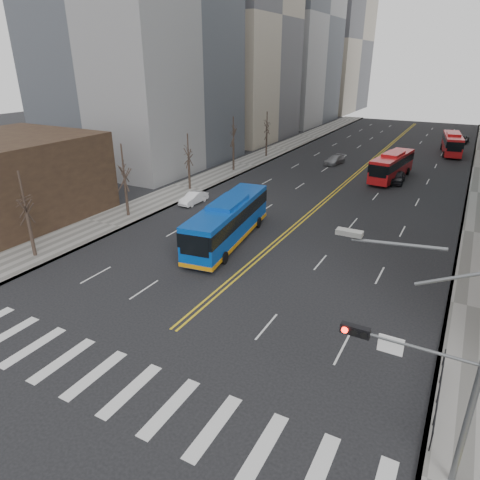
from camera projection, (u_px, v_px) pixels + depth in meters
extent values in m
plane|color=black|center=(112.00, 382.00, 21.20)|extent=(220.00, 220.00, 0.00)
cube|color=#65635E|center=(244.00, 164.00, 64.85)|extent=(5.00, 130.00, 0.15)
cube|color=silver|center=(6.00, 335.00, 24.82)|extent=(0.70, 4.00, 0.01)
cube|color=silver|center=(33.00, 347.00, 23.79)|extent=(0.70, 4.00, 0.01)
cube|color=silver|center=(63.00, 360.00, 22.75)|extent=(0.70, 4.00, 0.01)
cube|color=silver|center=(95.00, 374.00, 21.72)|extent=(0.70, 4.00, 0.01)
cube|color=silver|center=(131.00, 390.00, 20.68)|extent=(0.70, 4.00, 0.01)
cube|color=silver|center=(170.00, 408.00, 19.65)|extent=(0.70, 4.00, 0.01)
cube|color=silver|center=(214.00, 427.00, 18.62)|extent=(0.70, 4.00, 0.01)
cube|color=silver|center=(263.00, 449.00, 17.58)|extent=(0.70, 4.00, 0.01)
cube|color=silver|center=(318.00, 473.00, 16.55)|extent=(0.70, 4.00, 0.01)
cube|color=gold|center=(367.00, 163.00, 65.84)|extent=(0.15, 100.00, 0.01)
cube|color=gold|center=(370.00, 164.00, 65.67)|extent=(0.15, 100.00, 0.01)
cube|color=gray|center=(228.00, 17.00, 79.66)|extent=(22.00, 22.00, 44.00)
cube|color=gray|center=(289.00, 17.00, 100.31)|extent=(20.00, 26.00, 48.00)
cube|color=gray|center=(332.00, 40.00, 127.35)|extent=(18.00, 30.00, 40.00)
cylinder|color=slate|center=(473.00, 401.00, 14.61)|extent=(0.24, 0.24, 8.00)
cylinder|color=slate|center=(411.00, 346.00, 15.01)|extent=(4.50, 0.12, 0.12)
cube|color=black|center=(355.00, 330.00, 15.86)|extent=(1.10, 0.28, 0.38)
cylinder|color=#FF190C|center=(345.00, 330.00, 15.89)|extent=(0.24, 0.08, 0.24)
cylinder|color=black|center=(354.00, 333.00, 15.73)|extent=(0.24, 0.08, 0.24)
cylinder|color=black|center=(364.00, 335.00, 15.58)|extent=(0.24, 0.08, 0.24)
cube|color=white|center=(391.00, 345.00, 15.37)|extent=(0.90, 0.06, 0.70)
cube|color=#999993|center=(349.00, 233.00, 14.64)|extent=(0.90, 0.35, 0.18)
cube|color=black|center=(440.00, 386.00, 19.36)|extent=(0.04, 6.00, 0.04)
cylinder|color=black|center=(431.00, 442.00, 17.12)|extent=(0.06, 0.06, 1.00)
cylinder|color=black|center=(435.00, 416.00, 18.34)|extent=(0.06, 0.06, 1.00)
cylinder|color=black|center=(438.00, 394.00, 19.55)|extent=(0.06, 0.06, 1.00)
cylinder|color=black|center=(441.00, 375.00, 20.77)|extent=(0.06, 0.06, 1.00)
cylinder|color=black|center=(444.00, 357.00, 21.98)|extent=(0.06, 0.06, 1.00)
cylinder|color=#2D221B|center=(31.00, 235.00, 33.96)|extent=(0.28, 0.28, 3.75)
cylinder|color=#2D221B|center=(127.00, 198.00, 42.84)|extent=(0.28, 0.28, 3.90)
cylinder|color=#2D221B|center=(189.00, 175.00, 51.81)|extent=(0.28, 0.28, 3.60)
cylinder|color=#2D221B|center=(233.00, 157.00, 60.64)|extent=(0.28, 0.28, 4.00)
cylinder|color=#2D221B|center=(266.00, 145.00, 69.59)|extent=(0.28, 0.28, 3.80)
cube|color=#0A42A4|center=(228.00, 221.00, 36.83)|extent=(4.48, 13.38, 3.15)
cube|color=black|center=(228.00, 214.00, 36.60)|extent=(4.54, 13.41, 1.12)
cube|color=#0A42A4|center=(228.00, 202.00, 36.17)|extent=(2.79, 4.85, 0.40)
cube|color=orange|center=(228.00, 236.00, 37.37)|extent=(4.54, 13.41, 0.35)
cylinder|color=black|center=(193.00, 253.00, 34.21)|extent=(0.43, 1.03, 1.00)
cylinder|color=black|center=(224.00, 258.00, 33.32)|extent=(0.43, 1.03, 1.00)
cylinder|color=black|center=(232.00, 219.00, 41.45)|extent=(0.43, 1.03, 1.00)
cylinder|color=black|center=(258.00, 222.00, 40.56)|extent=(0.43, 1.03, 1.00)
cube|color=red|center=(392.00, 166.00, 56.50)|extent=(3.85, 11.36, 2.89)
cube|color=black|center=(392.00, 162.00, 56.28)|extent=(3.91, 11.39, 1.04)
cube|color=red|center=(393.00, 154.00, 55.90)|extent=(2.48, 4.11, 0.40)
cylinder|color=black|center=(372.00, 180.00, 55.00)|extent=(0.42, 1.03, 1.00)
cylinder|color=black|center=(392.00, 183.00, 53.66)|extent=(0.42, 1.03, 1.00)
cylinder|color=black|center=(389.00, 169.00, 60.36)|extent=(0.42, 1.03, 1.00)
cylinder|color=black|center=(408.00, 171.00, 59.01)|extent=(0.42, 1.03, 1.00)
cube|color=red|center=(452.00, 143.00, 71.70)|extent=(3.92, 11.26, 2.86)
cube|color=black|center=(453.00, 140.00, 71.48)|extent=(3.99, 11.29, 1.03)
cube|color=red|center=(454.00, 134.00, 71.10)|extent=(2.49, 4.09, 0.40)
cylinder|color=black|center=(444.00, 154.00, 69.57)|extent=(0.43, 1.03, 1.00)
cylinder|color=black|center=(461.00, 156.00, 68.75)|extent=(0.43, 1.03, 1.00)
cylinder|color=black|center=(441.00, 147.00, 75.65)|extent=(0.43, 1.03, 1.00)
cylinder|color=black|center=(457.00, 148.00, 74.82)|extent=(0.43, 1.03, 1.00)
imported|color=white|center=(194.00, 198.00, 47.21)|extent=(1.59, 3.95, 1.28)
imported|color=black|center=(397.00, 177.00, 55.13)|extent=(1.97, 4.55, 1.53)
imported|color=gray|center=(335.00, 160.00, 65.09)|extent=(2.53, 4.68, 1.29)
imported|color=black|center=(462.00, 139.00, 81.72)|extent=(2.63, 4.86, 1.30)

